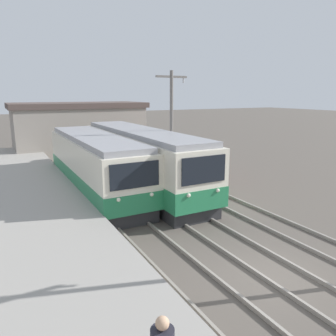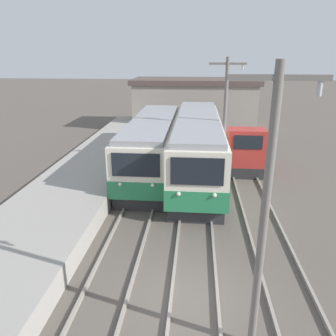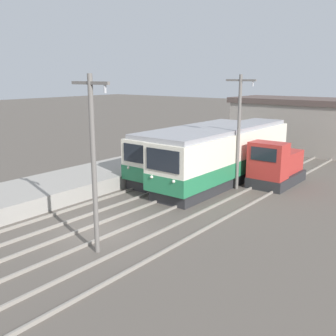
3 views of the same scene
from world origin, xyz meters
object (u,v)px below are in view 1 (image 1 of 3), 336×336
commuter_train_center (141,162)px  catenary_mast_mid (172,127)px  commuter_train_left (96,167)px  shunting_locomotive (173,161)px

commuter_train_center → catenary_mast_mid: size_ratio=1.94×
commuter_train_left → catenary_mast_mid: 5.07m
catenary_mast_mid → commuter_train_center: bearing=140.9°
commuter_train_left → catenary_mast_mid: catenary_mast_mid is taller
commuter_train_left → shunting_locomotive: commuter_train_left is taller
commuter_train_center → catenary_mast_mid: 2.91m
commuter_train_left → catenary_mast_mid: (4.31, -1.42, 2.26)m
catenary_mast_mid → shunting_locomotive: bearing=59.4°
shunting_locomotive → catenary_mast_mid: catenary_mast_mid is taller
shunting_locomotive → catenary_mast_mid: size_ratio=0.64×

